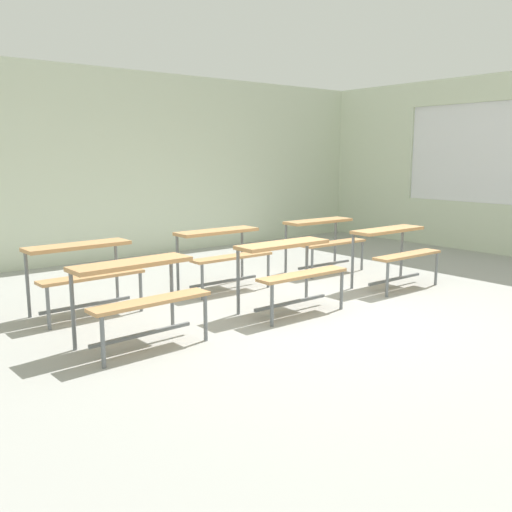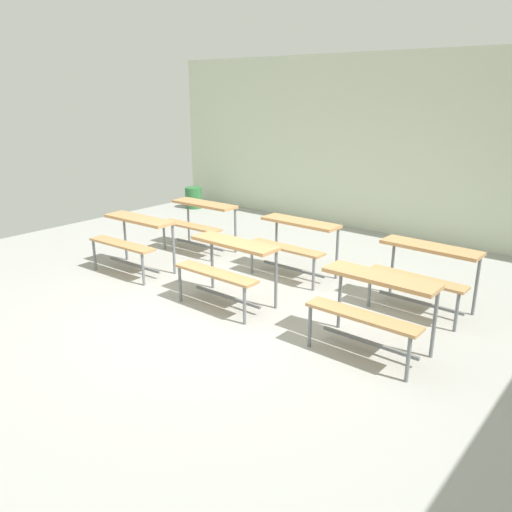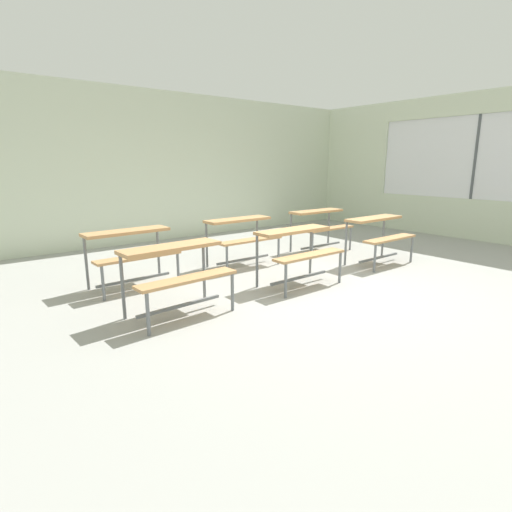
# 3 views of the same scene
# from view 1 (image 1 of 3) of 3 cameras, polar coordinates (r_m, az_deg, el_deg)

# --- Properties ---
(ground) EXTENTS (10.00, 9.00, 0.05)m
(ground) POSITION_cam_1_polar(r_m,az_deg,el_deg) (5.93, 7.03, -6.35)
(ground) COLOR #9E9E99
(wall_back) EXTENTS (10.00, 0.12, 3.00)m
(wall_back) POSITION_cam_1_polar(r_m,az_deg,el_deg) (9.39, -13.02, 9.03)
(wall_back) COLOR beige
(wall_back) RESTS_ON ground
(desk_bench_r0c0) EXTENTS (1.13, 0.64, 0.74)m
(desk_bench_r0c0) POSITION_cam_1_polar(r_m,az_deg,el_deg) (4.98, -11.97, -2.72)
(desk_bench_r0c0) COLOR tan
(desk_bench_r0c0) RESTS_ON ground
(desk_bench_r0c1) EXTENTS (1.10, 0.59, 0.74)m
(desk_bench_r0c1) POSITION_cam_1_polar(r_m,az_deg,el_deg) (5.94, 3.45, -0.42)
(desk_bench_r0c1) COLOR tan
(desk_bench_r0c1) RESTS_ON ground
(desk_bench_r0c2) EXTENTS (1.10, 0.59, 0.74)m
(desk_bench_r0c2) POSITION_cam_1_polar(r_m,az_deg,el_deg) (7.29, 13.99, 1.29)
(desk_bench_r0c2) COLOR tan
(desk_bench_r0c2) RESTS_ON ground
(desk_bench_r1c0) EXTENTS (1.12, 0.63, 0.74)m
(desk_bench_r1c0) POSITION_cam_1_polar(r_m,az_deg,el_deg) (6.11, -17.31, -0.57)
(desk_bench_r1c0) COLOR tan
(desk_bench_r1c0) RESTS_ON ground
(desk_bench_r1c1) EXTENTS (1.10, 0.59, 0.74)m
(desk_bench_r1c1) POSITION_cam_1_polar(r_m,az_deg,el_deg) (6.95, -3.48, 1.15)
(desk_bench_r1c1) COLOR tan
(desk_bench_r1c1) RESTS_ON ground
(desk_bench_r1c2) EXTENTS (1.11, 0.61, 0.74)m
(desk_bench_r1c2) POSITION_cam_1_polar(r_m,az_deg,el_deg) (8.08, 6.94, 2.39)
(desk_bench_r1c2) COLOR tan
(desk_bench_r1c2) RESTS_ON ground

